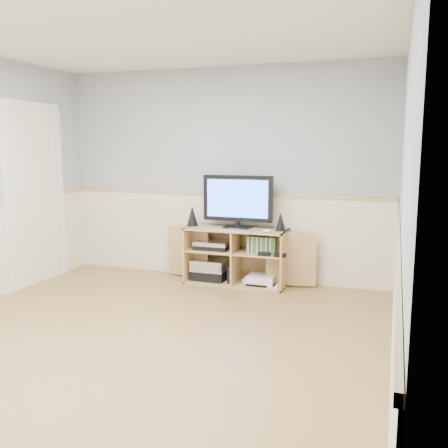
{
  "coord_description": "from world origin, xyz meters",
  "views": [
    {
      "loc": [
        1.95,
        -3.38,
        1.6
      ],
      "look_at": [
        0.37,
        1.2,
        0.83
      ],
      "focal_mm": 40.0,
      "sensor_mm": 36.0,
      "label": 1
    }
  ],
  "objects": [
    {
      "name": "media_cabinet",
      "position": [
        0.24,
        2.05,
        0.33
      ],
      "size": [
        1.82,
        0.44,
        0.65
      ],
      "color": "tan",
      "rests_on": "floor"
    },
    {
      "name": "wall_outlet",
      "position": [
        1.0,
        2.23,
        0.6
      ],
      "size": [
        0.12,
        0.03,
        0.12
      ],
      "primitive_type": "cube",
      "color": "white",
      "rests_on": "wall_back"
    },
    {
      "name": "mouse",
      "position": [
        0.64,
        1.86,
        0.67
      ],
      "size": [
        0.11,
        0.1,
        0.04
      ],
      "primitive_type": "ellipsoid",
      "rotation": [
        0.0,
        0.0,
        0.41
      ],
      "color": "white",
      "rests_on": "media_cabinet"
    },
    {
      "name": "av_components",
      "position": [
        -0.07,
        2.0,
        0.22
      ],
      "size": [
        0.5,
        0.3,
        0.47
      ],
      "color": "black",
      "rests_on": "media_cabinet"
    },
    {
      "name": "keyboard",
      "position": [
        0.33,
        1.86,
        0.66
      ],
      "size": [
        0.34,
        0.18,
        0.01
      ],
      "primitive_type": "cube",
      "rotation": [
        0.0,
        0.0,
        -0.15
      ],
      "color": "silver",
      "rests_on": "media_cabinet"
    },
    {
      "name": "speaker_left",
      "position": [
        -0.31,
        2.02,
        0.77
      ],
      "size": [
        0.13,
        0.13,
        0.24
      ],
      "primitive_type": "cone",
      "color": "black",
      "rests_on": "media_cabinet"
    },
    {
      "name": "game_consoles",
      "position": [
        0.54,
        1.99,
        0.07
      ],
      "size": [
        0.45,
        0.3,
        0.11
      ],
      "color": "white",
      "rests_on": "media_cabinet"
    },
    {
      "name": "room",
      "position": [
        -0.06,
        0.12,
        1.22
      ],
      "size": [
        4.04,
        4.54,
        2.54
      ],
      "color": "#AC864C",
      "rests_on": "ground"
    },
    {
      "name": "game_cases",
      "position": [
        0.56,
        1.98,
        0.48
      ],
      "size": [
        0.33,
        0.13,
        0.19
      ],
      "primitive_type": "cube",
      "color": "#3F8C3F",
      "rests_on": "media_cabinet"
    },
    {
      "name": "monitor",
      "position": [
        0.24,
        2.05,
        0.98
      ],
      "size": [
        0.82,
        0.18,
        0.61
      ],
      "color": "black",
      "rests_on": "media_cabinet"
    },
    {
      "name": "speaker_right",
      "position": [
        0.76,
        2.02,
        0.75
      ],
      "size": [
        0.11,
        0.11,
        0.21
      ],
      "primitive_type": "cone",
      "color": "black",
      "rests_on": "media_cabinet"
    }
  ]
}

